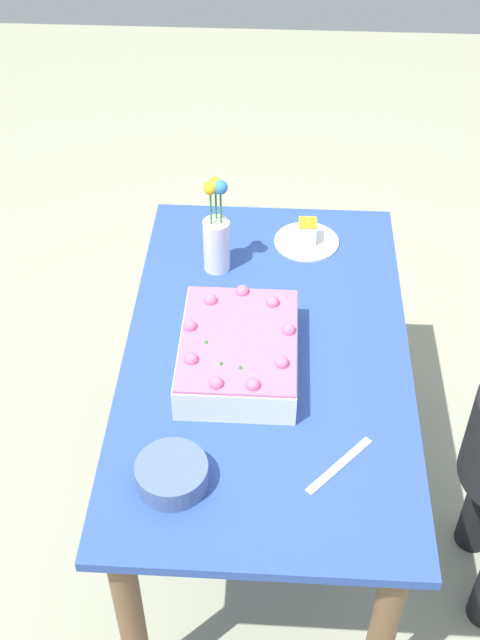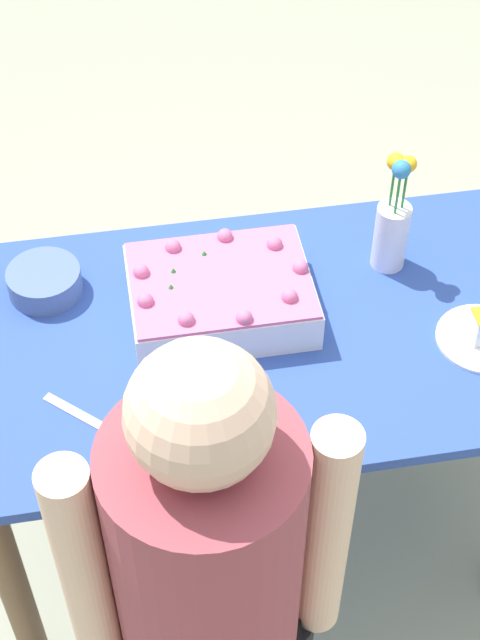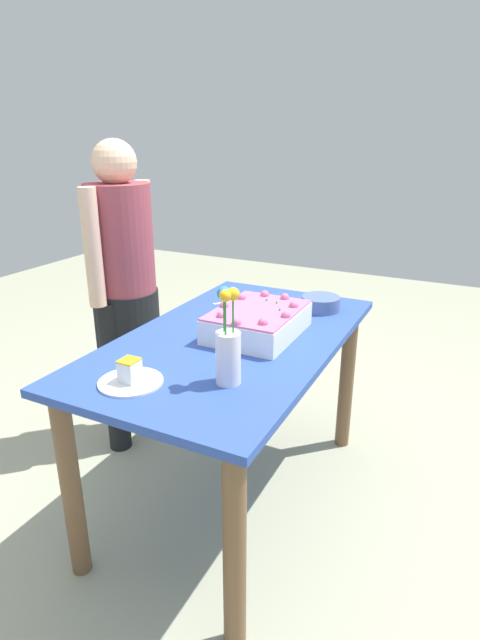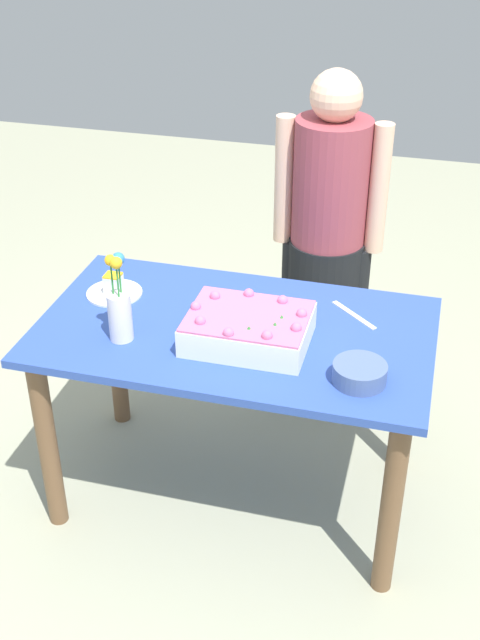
% 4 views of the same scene
% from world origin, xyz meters
% --- Properties ---
extents(ground_plane, '(8.00, 8.00, 0.00)m').
position_xyz_m(ground_plane, '(0.00, 0.00, 0.00)').
color(ground_plane, '#A1A388').
extents(dining_table, '(1.36, 0.78, 0.76)m').
position_xyz_m(dining_table, '(0.00, 0.00, 0.63)').
color(dining_table, '#2E4DA4').
rests_on(dining_table, ground_plane).
extents(sheet_cake, '(0.41, 0.31, 0.13)m').
position_xyz_m(sheet_cake, '(-0.07, 0.07, 0.82)').
color(sheet_cake, white).
rests_on(sheet_cake, dining_table).
extents(serving_plate_with_slice, '(0.21, 0.21, 0.08)m').
position_xyz_m(serving_plate_with_slice, '(0.49, -0.11, 0.78)').
color(serving_plate_with_slice, white).
rests_on(serving_plate_with_slice, dining_table).
extents(cake_knife, '(0.18, 0.16, 0.00)m').
position_xyz_m(cake_knife, '(-0.39, -0.19, 0.76)').
color(cake_knife, silver).
rests_on(cake_knife, dining_table).
extents(flower_vase, '(0.08, 0.08, 0.32)m').
position_xyz_m(flower_vase, '(0.35, 0.16, 0.88)').
color(flower_vase, white).
rests_on(flower_vase, dining_table).
extents(fruit_bowl, '(0.17, 0.17, 0.06)m').
position_xyz_m(fruit_bowl, '(-0.46, 0.21, 0.79)').
color(fruit_bowl, '#506795').
rests_on(fruit_bowl, dining_table).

